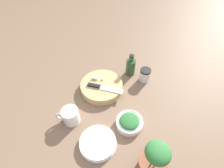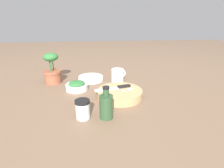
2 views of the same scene
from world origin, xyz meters
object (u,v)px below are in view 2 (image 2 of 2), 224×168
object	(u,v)px
garlic_cloves	(129,90)
oil_bottle	(106,106)
plate_stack	(91,78)
coffee_mug	(118,75)
chef_knife	(115,88)
spice_jar	(83,109)
herb_bowl	(77,86)
potted_herb	(52,70)
cutting_board	(120,94)

from	to	relation	value
garlic_cloves	oil_bottle	distance (m)	0.24
plate_stack	coffee_mug	bearing A→B (deg)	-102.40
garlic_cloves	plate_stack	xyz separation A→B (m)	(0.34, 0.22, -0.04)
chef_knife	spice_jar	xyz separation A→B (m)	(-0.23, 0.18, -0.00)
garlic_cloves	herb_bowl	size ratio (longest dim) A/B	0.52
spice_jar	chef_knife	bearing A→B (deg)	-38.12
chef_knife	potted_herb	distance (m)	0.49
coffee_mug	plate_stack	bearing A→B (deg)	77.60
herb_bowl	oil_bottle	distance (m)	0.40
garlic_cloves	plate_stack	bearing A→B (deg)	33.22
coffee_mug	potted_herb	size ratio (longest dim) A/B	0.53
chef_knife	garlic_cloves	world-z (taller)	garlic_cloves
cutting_board	herb_bowl	size ratio (longest dim) A/B	1.82
cutting_board	coffee_mug	world-z (taller)	coffee_mug
chef_knife	oil_bottle	size ratio (longest dim) A/B	1.41
garlic_cloves	herb_bowl	distance (m)	0.35
spice_jar	plate_stack	world-z (taller)	spice_jar
oil_bottle	potted_herb	xyz separation A→B (m)	(0.51, 0.34, 0.03)
spice_jar	coffee_mug	size ratio (longest dim) A/B	0.80
cutting_board	chef_knife	size ratio (longest dim) A/B	1.18
spice_jar	oil_bottle	xyz separation A→B (m)	(-0.01, -0.11, 0.02)
garlic_cloves	plate_stack	distance (m)	0.40
herb_bowl	plate_stack	world-z (taller)	herb_bowl
garlic_cloves	chef_knife	bearing A→B (deg)	59.40
coffee_mug	cutting_board	bearing A→B (deg)	174.48
herb_bowl	potted_herb	bearing A→B (deg)	49.56
spice_jar	oil_bottle	distance (m)	0.11
plate_stack	potted_herb	distance (m)	0.28
chef_knife	coffee_mug	xyz separation A→B (m)	(0.25, -0.05, -0.00)
plate_stack	herb_bowl	bearing A→B (deg)	152.64
garlic_cloves	spice_jar	size ratio (longest dim) A/B	0.82
coffee_mug	spice_jar	bearing A→B (deg)	154.31
oil_bottle	herb_bowl	bearing A→B (deg)	24.45
herb_bowl	chef_knife	bearing A→B (deg)	-117.30
garlic_cloves	oil_bottle	xyz separation A→B (m)	(-0.19, 0.15, 0.01)
cutting_board	garlic_cloves	world-z (taller)	garlic_cloves
spice_jar	herb_bowl	bearing A→B (deg)	9.07
garlic_cloves	spice_jar	distance (m)	0.31
cutting_board	plate_stack	bearing A→B (deg)	28.26
spice_jar	cutting_board	bearing A→B (deg)	-44.87
coffee_mug	herb_bowl	bearing A→B (deg)	114.22
oil_bottle	chef_knife	bearing A→B (deg)	-16.60
potted_herb	coffee_mug	bearing A→B (deg)	-92.83
cutting_board	coffee_mug	bearing A→B (deg)	-5.52
herb_bowl	oil_bottle	xyz separation A→B (m)	(-0.36, -0.16, 0.04)
cutting_board	garlic_cloves	xyz separation A→B (m)	(-0.02, -0.05, 0.03)
potted_herb	cutting_board	bearing A→B (deg)	-124.16
garlic_cloves	potted_herb	world-z (taller)	potted_herb
spice_jar	garlic_cloves	bearing A→B (deg)	-54.11
coffee_mug	oil_bottle	bearing A→B (deg)	165.97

